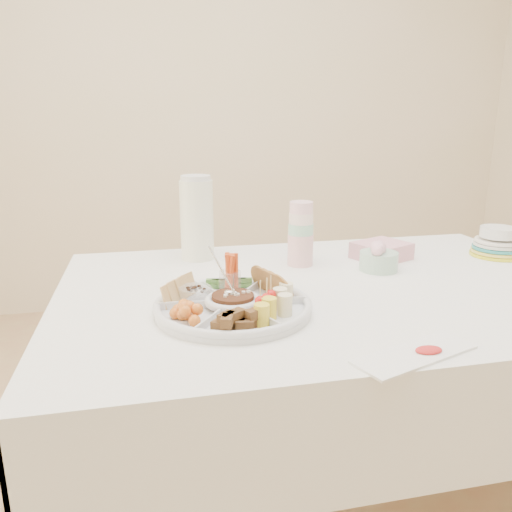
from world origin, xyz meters
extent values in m
plane|color=tan|center=(0.00, 0.00, 0.00)|extent=(4.00, 4.00, 0.00)
cube|color=beige|center=(0.00, 2.00, 1.35)|extent=(4.00, 0.02, 2.70)
cube|color=white|center=(0.00, 0.00, 0.38)|extent=(1.52, 1.02, 0.76)
cylinder|color=silver|center=(-0.31, -0.14, 0.78)|extent=(0.42, 0.42, 0.04)
cylinder|color=brown|center=(-0.31, -0.14, 0.79)|extent=(0.11, 0.11, 0.04)
cylinder|color=#A7BD9E|center=(-0.02, 0.22, 0.87)|extent=(0.08, 0.08, 0.23)
cylinder|color=white|center=(-0.34, 0.37, 0.90)|extent=(0.12, 0.12, 0.29)
cylinder|color=#98D6B5|center=(0.20, 0.11, 0.80)|extent=(0.13, 0.13, 0.09)
cube|color=pink|center=(0.27, 0.23, 0.79)|extent=(0.21, 0.20, 0.06)
cylinder|color=yellow|center=(0.67, 0.18, 0.81)|extent=(0.20, 0.20, 0.11)
cube|color=white|center=(0.01, -0.45, 0.76)|extent=(0.29, 0.18, 0.01)
camera|label=1|loc=(-0.50, -1.27, 1.22)|focal=35.00mm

